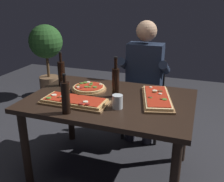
{
  "coord_description": "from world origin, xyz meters",
  "views": [
    {
      "loc": [
        0.7,
        -1.91,
        1.56
      ],
      "look_at": [
        0.0,
        0.05,
        0.79
      ],
      "focal_mm": 41.13,
      "sensor_mm": 36.0,
      "label": 1
    }
  ],
  "objects_px": {
    "vinegar_bottle_green": "(62,73)",
    "diner_chair": "(145,94)",
    "oil_bottle_amber": "(116,81)",
    "pizza_rectangular_front": "(74,101)",
    "pizza_rectangular_left": "(157,98)",
    "pizza_round_far": "(89,88)",
    "tumbler_near_camera": "(117,102)",
    "potted_plant_corner": "(46,50)",
    "seated_diner": "(144,76)",
    "dining_table": "(110,109)",
    "wine_bottle_dark": "(66,97)"
  },
  "relations": [
    {
      "from": "oil_bottle_amber",
      "to": "diner_chair",
      "type": "distance_m",
      "value": 0.9
    },
    {
      "from": "tumbler_near_camera",
      "to": "potted_plant_corner",
      "type": "distance_m",
      "value": 2.47
    },
    {
      "from": "seated_diner",
      "to": "pizza_round_far",
      "type": "bearing_deg",
      "value": -121.91
    },
    {
      "from": "potted_plant_corner",
      "to": "seated_diner",
      "type": "bearing_deg",
      "value": -24.89
    },
    {
      "from": "pizza_rectangular_front",
      "to": "dining_table",
      "type": "bearing_deg",
      "value": 39.95
    },
    {
      "from": "oil_bottle_amber",
      "to": "potted_plant_corner",
      "type": "distance_m",
      "value": 2.26
    },
    {
      "from": "diner_chair",
      "to": "oil_bottle_amber",
      "type": "bearing_deg",
      "value": -96.66
    },
    {
      "from": "potted_plant_corner",
      "to": "wine_bottle_dark",
      "type": "bearing_deg",
      "value": -53.45
    },
    {
      "from": "pizza_rectangular_left",
      "to": "diner_chair",
      "type": "xyz_separation_m",
      "value": [
        -0.26,
        0.76,
        -0.27
      ]
    },
    {
      "from": "vinegar_bottle_green",
      "to": "diner_chair",
      "type": "height_order",
      "value": "vinegar_bottle_green"
    },
    {
      "from": "pizza_rectangular_left",
      "to": "pizza_round_far",
      "type": "bearing_deg",
      "value": 177.14
    },
    {
      "from": "dining_table",
      "to": "pizza_round_far",
      "type": "height_order",
      "value": "pizza_round_far"
    },
    {
      "from": "pizza_rectangular_left",
      "to": "tumbler_near_camera",
      "type": "distance_m",
      "value": 0.37
    },
    {
      "from": "pizza_rectangular_left",
      "to": "oil_bottle_amber",
      "type": "distance_m",
      "value": 0.37
    },
    {
      "from": "vinegar_bottle_green",
      "to": "pizza_round_far",
      "type": "bearing_deg",
      "value": -6.76
    },
    {
      "from": "diner_chair",
      "to": "tumbler_near_camera",
      "type": "bearing_deg",
      "value": -90.06
    },
    {
      "from": "vinegar_bottle_green",
      "to": "diner_chair",
      "type": "xyz_separation_m",
      "value": [
        0.68,
        0.69,
        -0.38
      ]
    },
    {
      "from": "pizza_rectangular_front",
      "to": "potted_plant_corner",
      "type": "xyz_separation_m",
      "value": [
        -1.41,
        1.76,
        0.0
      ]
    },
    {
      "from": "pizza_round_far",
      "to": "diner_chair",
      "type": "distance_m",
      "value": 0.87
    },
    {
      "from": "pizza_round_far",
      "to": "pizza_rectangular_left",
      "type": "bearing_deg",
      "value": -2.86
    },
    {
      "from": "pizza_rectangular_left",
      "to": "diner_chair",
      "type": "relative_size",
      "value": 0.69
    },
    {
      "from": "tumbler_near_camera",
      "to": "diner_chair",
      "type": "height_order",
      "value": "diner_chair"
    },
    {
      "from": "wine_bottle_dark",
      "to": "tumbler_near_camera",
      "type": "bearing_deg",
      "value": 32.76
    },
    {
      "from": "wine_bottle_dark",
      "to": "vinegar_bottle_green",
      "type": "distance_m",
      "value": 0.65
    },
    {
      "from": "vinegar_bottle_green",
      "to": "pizza_rectangular_left",
      "type": "bearing_deg",
      "value": -4.12
    },
    {
      "from": "potted_plant_corner",
      "to": "tumbler_near_camera",
      "type": "bearing_deg",
      "value": -44.32
    },
    {
      "from": "pizza_round_far",
      "to": "potted_plant_corner",
      "type": "bearing_deg",
      "value": 134.22
    },
    {
      "from": "pizza_rectangular_front",
      "to": "pizza_round_far",
      "type": "distance_m",
      "value": 0.33
    },
    {
      "from": "tumbler_near_camera",
      "to": "oil_bottle_amber",
      "type": "bearing_deg",
      "value": 112.32
    },
    {
      "from": "oil_bottle_amber",
      "to": "vinegar_bottle_green",
      "type": "height_order",
      "value": "oil_bottle_amber"
    },
    {
      "from": "pizza_round_far",
      "to": "oil_bottle_amber",
      "type": "xyz_separation_m",
      "value": [
        0.29,
        -0.07,
        0.12
      ]
    },
    {
      "from": "pizza_rectangular_front",
      "to": "pizza_rectangular_left",
      "type": "bearing_deg",
      "value": 25.29
    },
    {
      "from": "wine_bottle_dark",
      "to": "tumbler_near_camera",
      "type": "relative_size",
      "value": 2.82
    },
    {
      "from": "oil_bottle_amber",
      "to": "seated_diner",
      "type": "relative_size",
      "value": 0.27
    },
    {
      "from": "oil_bottle_amber",
      "to": "diner_chair",
      "type": "xyz_separation_m",
      "value": [
        0.09,
        0.8,
        -0.39
      ]
    },
    {
      "from": "dining_table",
      "to": "pizza_rectangular_front",
      "type": "xyz_separation_m",
      "value": [
        -0.24,
        -0.2,
        0.12
      ]
    },
    {
      "from": "pizza_rectangular_left",
      "to": "potted_plant_corner",
      "type": "bearing_deg",
      "value": 144.23
    },
    {
      "from": "oil_bottle_amber",
      "to": "seated_diner",
      "type": "distance_m",
      "value": 0.7
    },
    {
      "from": "pizza_rectangular_front",
      "to": "potted_plant_corner",
      "type": "relative_size",
      "value": 0.48
    },
    {
      "from": "pizza_rectangular_front",
      "to": "tumbler_near_camera",
      "type": "distance_m",
      "value": 0.36
    },
    {
      "from": "pizza_rectangular_left",
      "to": "wine_bottle_dark",
      "type": "distance_m",
      "value": 0.77
    },
    {
      "from": "oil_bottle_amber",
      "to": "pizza_rectangular_front",
      "type": "bearing_deg",
      "value": -136.73
    },
    {
      "from": "pizza_rectangular_front",
      "to": "vinegar_bottle_green",
      "type": "height_order",
      "value": "vinegar_bottle_green"
    },
    {
      "from": "pizza_rectangular_front",
      "to": "wine_bottle_dark",
      "type": "distance_m",
      "value": 0.22
    },
    {
      "from": "pizza_rectangular_left",
      "to": "tumbler_near_camera",
      "type": "xyz_separation_m",
      "value": [
        -0.26,
        -0.27,
        0.03
      ]
    },
    {
      "from": "dining_table",
      "to": "diner_chair",
      "type": "bearing_deg",
      "value": 81.7
    },
    {
      "from": "vinegar_bottle_green",
      "to": "seated_diner",
      "type": "relative_size",
      "value": 0.25
    },
    {
      "from": "pizza_rectangular_front",
      "to": "pizza_rectangular_left",
      "type": "height_order",
      "value": "same"
    },
    {
      "from": "pizza_rectangular_left",
      "to": "pizza_round_far",
      "type": "height_order",
      "value": "same"
    },
    {
      "from": "pizza_rectangular_left",
      "to": "oil_bottle_amber",
      "type": "height_order",
      "value": "oil_bottle_amber"
    }
  ]
}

